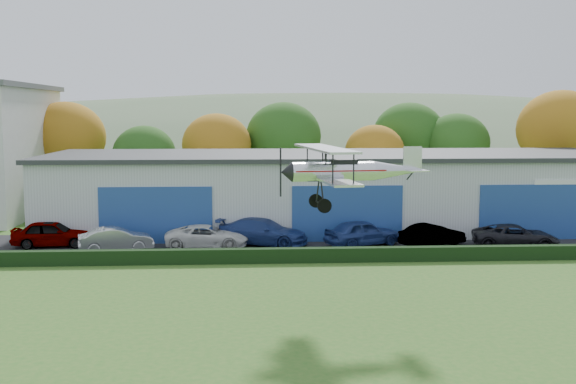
{
  "coord_description": "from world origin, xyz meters",
  "views": [
    {
      "loc": [
        -1.22,
        -20.97,
        8.22
      ],
      "look_at": [
        0.57,
        10.3,
        4.58
      ],
      "focal_mm": 43.17,
      "sensor_mm": 36.0,
      "label": 1
    }
  ],
  "objects": [
    {
      "name": "ground",
      "position": [
        0.0,
        0.0,
        0.0
      ],
      "size": [
        300.0,
        300.0,
        0.0
      ],
      "primitive_type": "plane",
      "color": "#2E641F",
      "rests_on": "ground"
    },
    {
      "name": "car_6",
      "position": [
        14.86,
        19.32,
        0.75
      ],
      "size": [
        5.39,
        3.15,
        1.41
      ],
      "primitive_type": "imported",
      "rotation": [
        0.0,
        0.0,
        1.4
      ],
      "color": "black",
      "rests_on": "apron"
    },
    {
      "name": "car_0",
      "position": [
        -13.22,
        21.31,
        0.85
      ],
      "size": [
        4.79,
        2.17,
        1.6
      ],
      "primitive_type": "imported",
      "rotation": [
        0.0,
        0.0,
        1.63
      ],
      "color": "gray",
      "rests_on": "apron"
    },
    {
      "name": "tree_belt",
      "position": [
        0.85,
        40.62,
        5.61
      ],
      "size": [
        75.7,
        13.22,
        10.12
      ],
      "color": "#3D2614",
      "rests_on": "ground"
    },
    {
      "name": "car_2",
      "position": [
        -3.75,
        20.37,
        0.74
      ],
      "size": [
        5.05,
        2.49,
        1.38
      ],
      "primitive_type": "imported",
      "rotation": [
        0.0,
        0.0,
        1.53
      ],
      "color": "silver",
      "rests_on": "apron"
    },
    {
      "name": "hangar",
      "position": [
        5.0,
        27.98,
        2.66
      ],
      "size": [
        40.6,
        12.6,
        5.3
      ],
      "color": "#B2B7BC",
      "rests_on": "ground"
    },
    {
      "name": "distant_hills",
      "position": [
        -4.38,
        140.0,
        -13.05
      ],
      "size": [
        430.0,
        196.0,
        56.0
      ],
      "color": "#4C6642",
      "rests_on": "ground"
    },
    {
      "name": "car_5",
      "position": [
        9.98,
        20.1,
        0.74
      ],
      "size": [
        4.4,
        3.07,
        1.38
      ],
      "primitive_type": "imported",
      "rotation": [
        0.0,
        0.0,
        2.0
      ],
      "color": "gray",
      "rests_on": "apron"
    },
    {
      "name": "car_1",
      "position": [
        -9.03,
        19.62,
        0.76
      ],
      "size": [
        4.55,
        2.59,
        1.42
      ],
      "primitive_type": "imported",
      "rotation": [
        0.0,
        0.0,
        1.84
      ],
      "color": "silver",
      "rests_on": "apron"
    },
    {
      "name": "apron",
      "position": [
        3.0,
        21.0,
        0.03
      ],
      "size": [
        48.0,
        9.0,
        0.05
      ],
      "primitive_type": "cube",
      "color": "black",
      "rests_on": "ground"
    },
    {
      "name": "car_3",
      "position": [
        -0.36,
        21.12,
        0.86
      ],
      "size": [
        6.04,
        4.14,
        1.62
      ],
      "primitive_type": "imported",
      "rotation": [
        0.0,
        0.0,
        1.2
      ],
      "color": "navy",
      "rests_on": "apron"
    },
    {
      "name": "biplane",
      "position": [
        2.69,
        6.69,
        5.92
      ],
      "size": [
        5.94,
        6.81,
        2.54
      ],
      "rotation": [
        0.0,
        0.0,
        0.12
      ],
      "color": "silver"
    },
    {
      "name": "hedge",
      "position": [
        3.0,
        16.2,
        0.4
      ],
      "size": [
        46.0,
        0.6,
        0.8
      ],
      "primitive_type": "cube",
      "color": "black",
      "rests_on": "ground"
    },
    {
      "name": "car_4",
      "position": [
        5.73,
        20.52,
        0.86
      ],
      "size": [
        5.09,
        3.64,
        1.61
      ],
      "primitive_type": "imported",
      "rotation": [
        0.0,
        0.0,
        1.98
      ],
      "color": "navy",
      "rests_on": "apron"
    }
  ]
}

